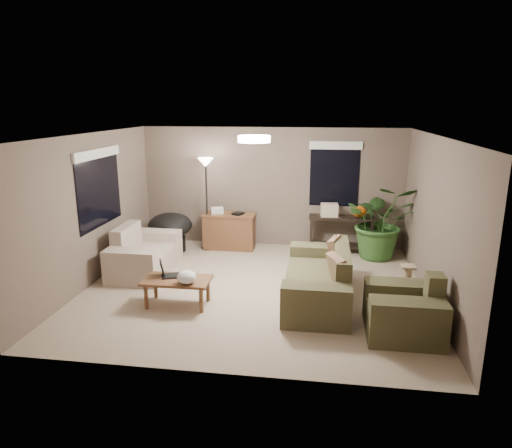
# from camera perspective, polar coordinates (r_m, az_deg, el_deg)

# --- Properties ---
(room_shell) EXTENTS (5.50, 5.50, 5.50)m
(room_shell) POSITION_cam_1_polar(r_m,az_deg,el_deg) (7.23, -0.23, 1.13)
(room_shell) COLOR tan
(room_shell) RESTS_ON ground
(main_sofa) EXTENTS (0.95, 2.20, 0.85)m
(main_sofa) POSITION_cam_1_polar(r_m,az_deg,el_deg) (7.18, 7.98, -7.13)
(main_sofa) COLOR #47432A
(main_sofa) RESTS_ON ground
(throw_pillows) EXTENTS (0.39, 1.40, 0.47)m
(throw_pillows) POSITION_cam_1_polar(r_m,az_deg,el_deg) (7.06, 10.15, -4.52)
(throw_pillows) COLOR #8C7251
(throw_pillows) RESTS_ON main_sofa
(loveseat) EXTENTS (0.90, 1.60, 0.85)m
(loveseat) POSITION_cam_1_polar(r_m,az_deg,el_deg) (8.52, -13.88, -3.86)
(loveseat) COLOR beige
(loveseat) RESTS_ON ground
(armchair) EXTENTS (0.95, 1.00, 0.85)m
(armchair) POSITION_cam_1_polar(r_m,az_deg,el_deg) (6.42, 18.07, -10.47)
(armchair) COLOR #46442A
(armchair) RESTS_ON ground
(coffee_table) EXTENTS (1.00, 0.55, 0.42)m
(coffee_table) POSITION_cam_1_polar(r_m,az_deg,el_deg) (6.99, -9.83, -7.26)
(coffee_table) COLOR brown
(coffee_table) RESTS_ON ground
(laptop) EXTENTS (0.43, 0.33, 0.24)m
(laptop) POSITION_cam_1_polar(r_m,az_deg,el_deg) (7.09, -10.93, -5.95)
(laptop) COLOR black
(laptop) RESTS_ON coffee_table
(plastic_bag) EXTENTS (0.30, 0.28, 0.20)m
(plastic_bag) POSITION_cam_1_polar(r_m,az_deg,el_deg) (6.74, -8.66, -6.58)
(plastic_bag) COLOR white
(plastic_bag) RESTS_ON coffee_table
(desk) EXTENTS (1.10, 0.50, 0.75)m
(desk) POSITION_cam_1_polar(r_m,az_deg,el_deg) (9.59, -3.35, -0.86)
(desk) COLOR brown
(desk) RESTS_ON ground
(desk_papers) EXTENTS (0.72, 0.32, 0.12)m
(desk_papers) POSITION_cam_1_polar(r_m,az_deg,el_deg) (9.50, -4.32, 1.62)
(desk_papers) COLOR silver
(desk_papers) RESTS_ON desk
(console_table) EXTENTS (1.30, 0.40, 0.75)m
(console_table) POSITION_cam_1_polar(r_m,az_deg,el_deg) (9.47, 10.55, -0.92)
(console_table) COLOR black
(console_table) RESTS_ON ground
(pumpkin) EXTENTS (0.35, 0.35, 0.23)m
(pumpkin) POSITION_cam_1_polar(r_m,az_deg,el_deg) (9.39, 12.80, 1.52)
(pumpkin) COLOR orange
(pumpkin) RESTS_ON console_table
(cardboard_box) EXTENTS (0.36, 0.28, 0.26)m
(cardboard_box) POSITION_cam_1_polar(r_m,az_deg,el_deg) (9.35, 9.15, 1.74)
(cardboard_box) COLOR beige
(cardboard_box) RESTS_ON console_table
(papasan_chair) EXTENTS (1.08, 1.08, 0.80)m
(papasan_chair) POSITION_cam_1_polar(r_m,az_deg,el_deg) (9.53, -10.67, -0.65)
(papasan_chair) COLOR black
(papasan_chair) RESTS_ON ground
(floor_lamp) EXTENTS (0.32, 0.32, 1.91)m
(floor_lamp) POSITION_cam_1_polar(r_m,az_deg,el_deg) (9.34, -6.28, 6.31)
(floor_lamp) COLOR black
(floor_lamp) RESTS_ON ground
(ceiling_fixture) EXTENTS (0.50, 0.50, 0.10)m
(ceiling_fixture) POSITION_cam_1_polar(r_m,az_deg,el_deg) (7.05, -0.24, 10.58)
(ceiling_fixture) COLOR white
(ceiling_fixture) RESTS_ON room_shell
(houseplant) EXTENTS (1.33, 1.48, 1.16)m
(houseplant) POSITION_cam_1_polar(r_m,az_deg,el_deg) (9.26, 15.28, -0.65)
(houseplant) COLOR #2D5923
(houseplant) RESTS_ON ground
(cat_scratching_post) EXTENTS (0.32, 0.32, 0.50)m
(cat_scratching_post) POSITION_cam_1_polar(r_m,az_deg,el_deg) (7.67, 18.34, -6.95)
(cat_scratching_post) COLOR tan
(cat_scratching_post) RESTS_ON ground
(window_left) EXTENTS (0.05, 1.56, 1.33)m
(window_left) POSITION_cam_1_polar(r_m,az_deg,el_deg) (8.26, -19.08, 5.80)
(window_left) COLOR black
(window_left) RESTS_ON room_shell
(window_back) EXTENTS (1.06, 0.05, 1.33)m
(window_back) POSITION_cam_1_polar(r_m,az_deg,el_deg) (9.51, 9.85, 7.48)
(window_back) COLOR black
(window_back) RESTS_ON room_shell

